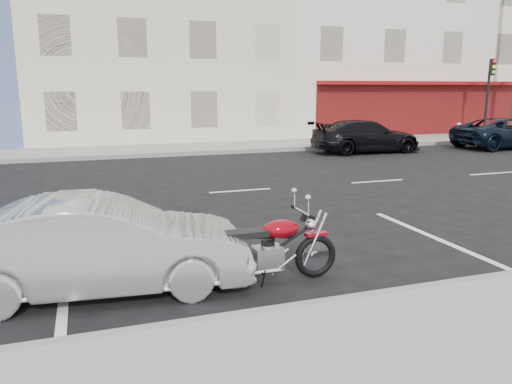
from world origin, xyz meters
TOP-DOWN VIEW (x-y plane):
  - ground at (0.00, 0.00)m, footprint 120.00×120.00m
  - sidewalk_far at (-5.00, 8.70)m, footprint 80.00×3.40m
  - curb_near at (-5.00, -7.00)m, footprint 80.00×0.12m
  - curb_far at (-5.00, 7.00)m, footprint 80.00×0.12m
  - bldg_cream at (-2.00, 16.30)m, footprint 12.00×12.00m
  - bldg_corner at (11.00, 16.30)m, footprint 14.00×12.00m
  - traffic_light at (13.50, 8.33)m, footprint 0.26×0.30m
  - fire_hydrant at (12.00, 8.50)m, footprint 0.20×0.20m
  - motorcycle at (-2.73, -5.95)m, footprint 1.90×0.63m
  - sedan_silver at (-5.51, -5.53)m, footprint 3.80×1.65m
  - suv_far at (11.56, 5.08)m, footprint 4.67×2.18m
  - car_far at (5.03, 5.70)m, footprint 4.49×1.88m

SIDE VIEW (x-z plane):
  - ground at x=0.00m, z-range 0.00..0.00m
  - sidewalk_far at x=-5.00m, z-range 0.00..0.15m
  - curb_near at x=-5.00m, z-range 0.00..0.16m
  - curb_far at x=-5.00m, z-range 0.00..0.16m
  - motorcycle at x=-2.73m, z-range -0.04..0.91m
  - fire_hydrant at x=12.00m, z-range 0.17..0.89m
  - sedan_silver at x=-5.51m, z-range 0.00..1.22m
  - suv_far at x=11.56m, z-range 0.00..1.29m
  - car_far at x=5.03m, z-range 0.00..1.30m
  - traffic_light at x=13.50m, z-range 0.66..4.46m
  - bldg_cream at x=-2.00m, z-range 0.00..11.50m
  - bldg_corner at x=11.00m, z-range 0.00..12.50m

